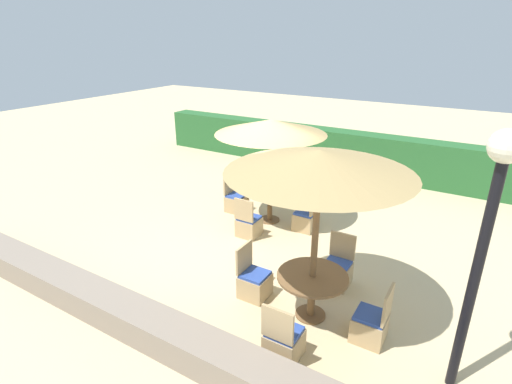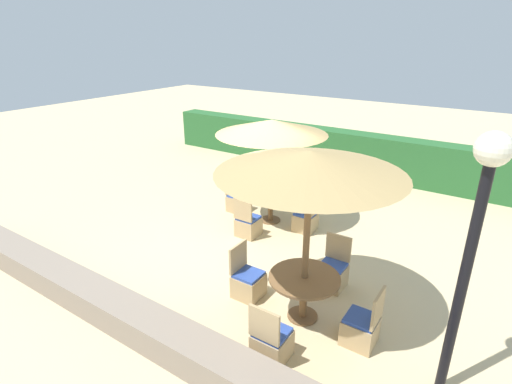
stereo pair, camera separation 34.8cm
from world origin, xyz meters
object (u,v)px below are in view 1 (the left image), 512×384
Objects in this scene: parasol_center at (271,127)px; round_table_front_right at (312,284)px; patio_chair_center_west at (236,201)px; patio_chair_front_right_north at (337,271)px; round_table_center at (270,199)px; lamp_post at (489,218)px; parasol_front_right at (320,162)px; patio_chair_center_south at (249,225)px; patio_chair_front_right_west at (254,282)px; patio_chair_front_right_south at (283,342)px; patio_chair_center_east at (306,219)px; patio_chair_front_right_east at (371,325)px.

round_table_front_right is at bearing -50.01° from parasol_center.
parasol_center is at bearing 87.57° from patio_chair_center_west.
round_table_center is at bearing -35.84° from patio_chair_front_right_north.
round_table_front_right is (-2.08, 0.29, -1.76)m from lamp_post.
parasol_front_right is 3.68m from patio_chair_center_south.
parasol_front_right is 2.93× the size of patio_chair_center_south.
patio_chair_front_right_north is 1.51m from patio_chair_front_right_west.
patio_chair_front_right_north and patio_chair_front_right_west have the same top height.
patio_chair_center_west is (-3.24, 2.73, -2.29)m from parasol_front_right.
patio_chair_center_south is (-2.30, 2.78, 0.00)m from patio_chair_front_right_south.
patio_chair_center_east is (-1.31, 2.69, -0.33)m from round_table_front_right.
patio_chair_center_east is (-1.35, 3.70, 0.00)m from patio_chair_front_right_south.
patio_chair_front_right_north is 1.00× the size of patio_chair_center_south.
parasol_front_right is 2.50m from patio_chair_front_right_south.
parasol_front_right is 3.52m from parasol_center.
lamp_post is 3.57× the size of patio_chair_front_right_west.
patio_chair_front_right_west is at bearing -178.82° from round_table_front_right.
lamp_post is at bearing -7.99° from round_table_front_right.
patio_chair_front_right_east is (0.96, -0.05, -0.33)m from round_table_front_right.
lamp_post is 5.56m from round_table_center.
patio_chair_front_right_south is at bearing 41.26° from patio_chair_center_west.
round_table_center is 1.03m from patio_chair_center_west.
patio_chair_center_west is at bearing 56.53° from patio_chair_front_right_east.
lamp_post reaches higher than parasol_front_right.
parasol_front_right is at bearing -37.94° from patio_chair_center_south.
patio_chair_front_right_north is at bearing 147.06° from lamp_post.
patio_chair_front_right_south is 1.00× the size of patio_chair_front_right_east.
patio_chair_front_right_south is at bearing -159.98° from patio_chair_center_east.
parasol_front_right is 2.93× the size of patio_chair_front_right_north.
patio_chair_front_right_south is 4.97m from patio_chair_center_west.
parasol_center is at bearing 49.58° from patio_chair_front_right_east.
patio_chair_front_right_south is at bearing -160.73° from lamp_post.
patio_chair_front_right_west is at bearing -55.50° from patio_chair_center_south.
patio_chair_center_south is (-2.32, 0.74, 0.00)m from patio_chair_front_right_north.
patio_chair_front_right_north is 2.15m from patio_chair_center_east.
lamp_post is 1.22× the size of parasol_front_right.
parasol_front_right is 2.93× the size of patio_chair_front_right_south.
patio_chair_front_right_north is 0.37× the size of parasol_center.
lamp_post is at bearing 147.06° from patio_chair_front_right_north.
patio_chair_front_right_west is 0.37× the size of parasol_center.
lamp_post reaches higher than round_table_front_right.
lamp_post is 2.74m from round_table_front_right.
patio_chair_front_right_east and patio_chair_front_right_north have the same top height.
patio_chair_center_west is 1.00× the size of patio_chair_center_south.
patio_chair_front_right_south is at bearing -58.23° from round_table_center.
patio_chair_front_right_east is at bearing -2.94° from parasol_front_right.
patio_chair_center_south is at bearing -91.05° from round_table_center.
patio_chair_center_west is (-4.20, 2.78, 0.00)m from patio_chair_front_right_east.
round_table_center is at bearing 90.05° from patio_chair_center_east.
round_table_front_right is 1.18× the size of patio_chair_front_right_south.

